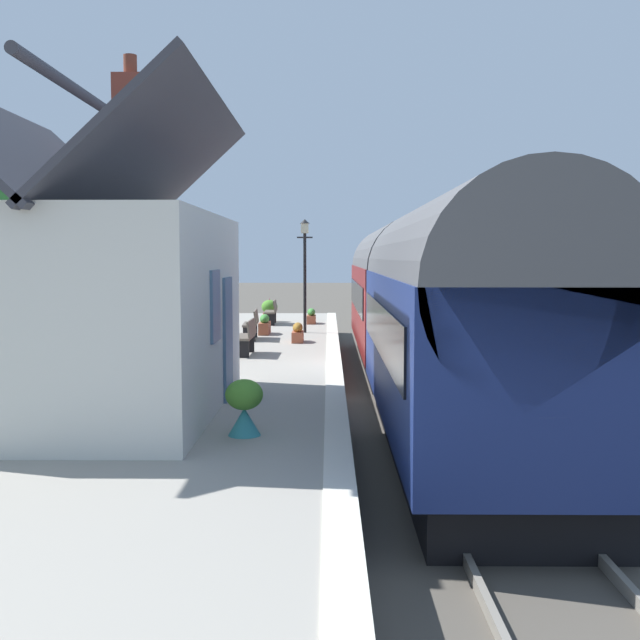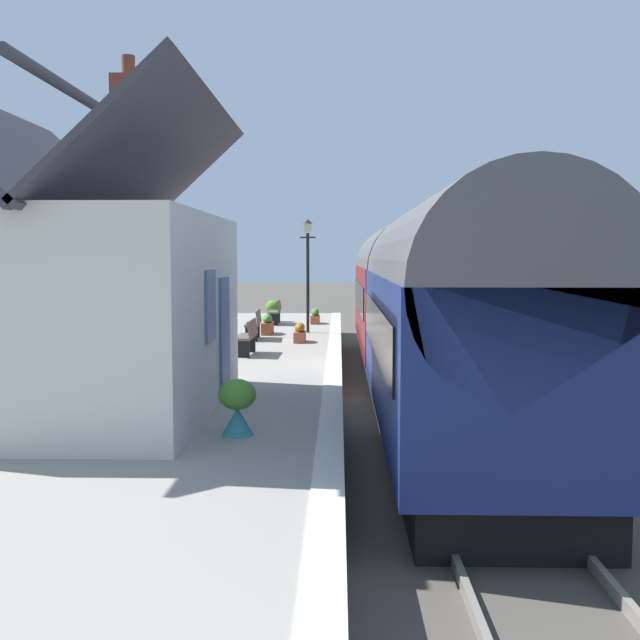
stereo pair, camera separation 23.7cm
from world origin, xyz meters
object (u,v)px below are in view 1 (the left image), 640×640
at_px(train, 422,303).
at_px(bench_platform_end, 272,311).
at_px(bench_near_building, 252,323).
at_px(planter_by_door, 270,310).
at_px(planter_bench_left, 311,316).
at_px(planter_edge_far, 182,323).
at_px(bench_by_lamp, 247,336).
at_px(planter_edge_near, 265,325).
at_px(station_building, 102,303).
at_px(planter_corner_building, 244,406).
at_px(planter_under_sign, 298,333).
at_px(lamp_post_platform, 305,254).

bearing_deg(train, bench_platform_end, 23.57).
height_order(bench_near_building, planter_by_door, planter_by_door).
xyz_separation_m(train, bench_near_building, (4.63, 4.47, -0.89)).
relative_size(planter_bench_left, planter_edge_far, 0.89).
distance_m(bench_by_lamp, planter_edge_near, 5.17).
bearing_deg(station_building, train, -44.03).
bearing_deg(bench_near_building, planter_edge_far, 51.76).
relative_size(planter_corner_building, planter_under_sign, 0.91).
height_order(bench_by_lamp, planter_bench_left, bench_by_lamp).
relative_size(planter_corner_building, lamp_post_platform, 0.21).
xyz_separation_m(station_building, bench_near_building, (10.60, -1.31, -1.24)).
distance_m(station_building, planter_corner_building, 3.21).
bearing_deg(station_building, bench_near_building, -7.02).
height_order(bench_near_building, planter_corner_building, bench_near_building).
bearing_deg(planter_bench_left, lamp_post_platform, 177.80).
relative_size(bench_platform_end, bench_by_lamp, 1.00).
distance_m(station_building, lamp_post_platform, 12.98).
bearing_deg(planter_edge_far, planter_under_sign, -124.45).
distance_m(train, planter_corner_building, 8.40).
distance_m(station_building, planter_edge_near, 12.35).
bearing_deg(train, bench_near_building, 43.99).
height_order(train, bench_by_lamp, train).
bearing_deg(planter_by_door, lamp_post_platform, -160.70).
bearing_deg(train, planter_under_sign, 38.16).
bearing_deg(planter_corner_building, planter_edge_near, 3.63).
bearing_deg(bench_near_building, planter_corner_building, -174.83).
distance_m(station_building, bench_platform_end, 15.86).
height_order(bench_platform_end, planter_bench_left, bench_platform_end).
bearing_deg(bench_near_building, planter_edge_near, -8.39).
xyz_separation_m(planter_bench_left, planter_edge_far, (-3.51, 4.08, 0.05)).
bearing_deg(planter_under_sign, planter_by_door, 10.98).
distance_m(train, lamp_post_platform, 7.40).
bearing_deg(bench_near_building, train, -136.01).
relative_size(station_building, bench_by_lamp, 4.57).
bearing_deg(bench_near_building, station_building, 172.98).
xyz_separation_m(bench_by_lamp, planter_bench_left, (9.04, -1.41, -0.21)).
bearing_deg(planter_edge_far, bench_by_lamp, -154.19).
relative_size(planter_corner_building, planter_edge_near, 0.74).
distance_m(station_building, planter_bench_left, 16.37).
bearing_deg(planter_bench_left, planter_edge_far, 130.73).
bearing_deg(train, planter_bench_left, 15.74).
bearing_deg(planter_by_door, bench_by_lamp, -178.88).
relative_size(train, planter_edge_far, 21.24).
bearing_deg(planter_edge_near, bench_by_lamp, 179.90).
height_order(station_building, bench_by_lamp, station_building).
height_order(bench_by_lamp, planter_under_sign, bench_by_lamp).
relative_size(bench_platform_end, planter_under_sign, 1.65).
xyz_separation_m(bench_near_building, planter_by_door, (6.25, -0.03, -0.03)).
relative_size(planter_bench_left, planter_under_sign, 1.03).
distance_m(bench_near_building, planter_corner_building, 12.31).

